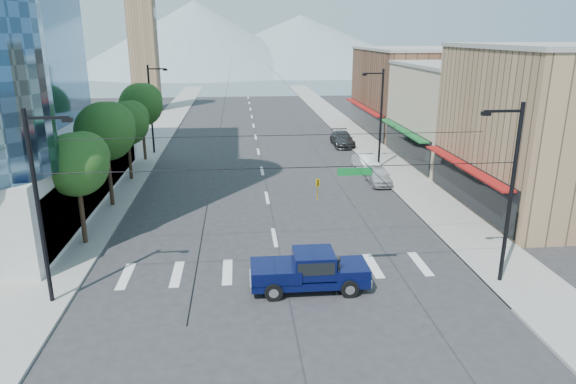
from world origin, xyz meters
The scene contains 21 objects.
ground centered at (0.00, 0.00, 0.00)m, with size 160.00×160.00×0.00m, color #28282B.
sidewalk_left centered at (-12.00, 40.00, 0.07)m, with size 4.00×120.00×0.15m, color gray.
sidewalk_right centered at (12.00, 40.00, 0.07)m, with size 4.00×120.00×0.15m, color gray.
shop_near centered at (20.00, 10.00, 5.50)m, with size 12.00×14.00×11.00m, color #8C6B4C.
shop_mid centered at (20.00, 24.00, 4.50)m, with size 12.00×14.00×9.00m, color tan.
shop_far centered at (20.00, 40.00, 5.00)m, with size 12.00×18.00×10.00m, color brown.
clock_tower centered at (-16.50, 62.00, 10.64)m, with size 4.80×4.80×20.40m.
mountain_left centered at (-15.00, 150.00, 11.00)m, with size 80.00×80.00×22.00m, color gray.
mountain_right centered at (20.00, 160.00, 9.00)m, with size 90.00×90.00×18.00m, color gray.
tree_near centered at (-11.07, 6.10, 4.99)m, with size 3.65×3.64×6.71m.
tree_midnear centered at (-11.07, 13.10, 5.59)m, with size 4.09×4.09×7.52m.
tree_midfar centered at (-11.07, 20.10, 4.99)m, with size 3.65×3.64×6.71m.
tree_far centered at (-11.07, 27.10, 5.59)m, with size 4.09×4.09×7.52m.
signal_rig centered at (0.19, -1.00, 4.64)m, with size 21.80×0.20×9.00m.
lamp_pole_nw centered at (-10.67, 30.00, 4.94)m, with size 2.00×0.25×9.00m.
lamp_pole_ne centered at (10.67, 22.00, 4.94)m, with size 2.00×0.25×9.00m.
pickup_truck centered at (1.18, -0.74, 1.02)m, with size 5.78×2.29×1.95m.
pedestrian centered at (2.50, -1.30, 0.99)m, with size 0.72×0.47×1.98m, color black.
parked_car_near centered at (9.40, 16.93, 0.71)m, with size 1.69×4.19×1.43m, color silver.
parked_car_mid centered at (9.40, 21.04, 0.74)m, with size 1.56×4.48×1.48m, color white.
parked_car_far centered at (9.40, 32.07, 0.78)m, with size 2.18×5.36×1.56m, color #2E2E30.
Camera 1 is at (-1.99, -23.09, 11.94)m, focal length 32.00 mm.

